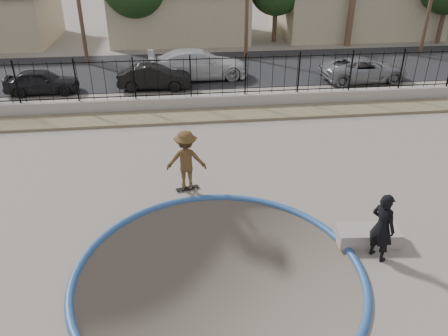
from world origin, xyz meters
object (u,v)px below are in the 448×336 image
concrete_ledge (367,236)px  car_c (199,64)px  skateboard (187,188)px  skater (186,163)px  car_d (364,69)px  car_a (42,81)px  videographer (382,227)px  car_b (155,77)px

concrete_ledge → car_c: (-3.32, 15.25, 0.63)m
skateboard → concrete_ledge: size_ratio=0.47×
skater → car_d: bearing=-130.3°
skater → skateboard: 0.90m
concrete_ledge → car_a: size_ratio=0.45×
skater → car_a: size_ratio=0.53×
skater → car_c: (1.23, 12.00, -0.13)m
car_a → videographer: bearing=-142.0°
videographer → car_c: bearing=-14.8°
videographer → car_a: size_ratio=0.51×
skater → concrete_ledge: 5.64m
skateboard → car_a: size_ratio=0.21×
videographer → concrete_ledge: videographer is taller
videographer → car_b: videographer is taller
skateboard → car_c: size_ratio=0.14×
car_b → car_d: bearing=-85.3°
car_b → car_c: 2.88m
concrete_ledge → car_b: size_ratio=0.43×
skateboard → car_b: (-1.16, 10.40, 0.60)m
skater → car_c: 12.06m
skateboard → car_b: size_ratio=0.20×
car_c → car_b: bearing=120.3°
car_a → car_d: size_ratio=0.78×
car_d → car_b: bearing=86.8°
car_a → car_c: car_c is taller
skater → car_b: size_ratio=0.51×
skateboard → car_c: (1.23, 12.00, 0.78)m
skater → car_c: size_ratio=0.35×
car_b → skater: bearing=-168.9°
skateboard → car_a: car_a is taller
skater → car_c: bearing=-91.9°
concrete_ledge → skateboard: bearing=144.5°
videographer → car_a: 18.22m
concrete_ledge → car_b: (-5.71, 13.65, 0.45)m
videographer → skateboard: bearing=23.1°
concrete_ledge → car_d: 14.75m
videographer → car_d: size_ratio=0.39×
car_d → videographer: bearing=155.4°
skateboard → car_a: (-6.79, 10.40, 0.60)m
car_c → skater: bearing=170.7°
concrete_ledge → car_c: bearing=102.3°
concrete_ledge → car_a: bearing=129.7°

